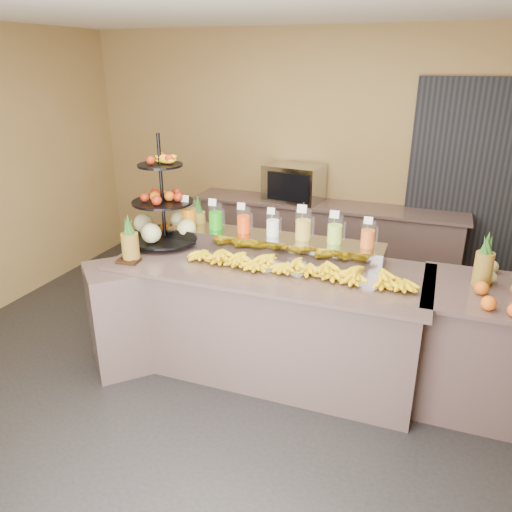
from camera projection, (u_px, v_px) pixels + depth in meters
The scene contains 20 objects.
ground at pixel (256, 385), 4.03m from camera, with size 6.00×6.00×0.00m, color black.
room_envelope at pixel (312, 137), 3.96m from camera, with size 6.04×5.02×2.82m.
buffet_counter at pixel (254, 317), 4.12m from camera, with size 2.75×1.25×0.93m.
right_counter at pixel (492, 350), 3.65m from camera, with size 1.08×0.88×0.93m.
back_ledge at pixel (323, 242), 5.82m from camera, with size 3.10×0.55×0.93m.
pitcher_tray at pixel (273, 244), 4.19m from camera, with size 1.85×0.30×0.15m, color gray.
juice_pitcher_orange_a at pixel (189, 215), 4.38m from camera, with size 0.12×0.13×0.30m.
juice_pitcher_green at pixel (216, 218), 4.29m from camera, with size 0.12×0.13×0.29m.
juice_pitcher_orange_b at pixel (244, 222), 4.21m from camera, with size 0.12×0.12×0.28m.
juice_pitcher_milk at pixel (273, 226), 4.13m from camera, with size 0.11×0.11×0.27m.
juice_pitcher_lemon at pixel (303, 227), 4.03m from camera, with size 0.13×0.14×0.32m.
juice_pitcher_lime at pixel (335, 231), 3.95m from camera, with size 0.12×0.13×0.30m.
juice_pitcher_orange_c at pixel (368, 236), 3.87m from camera, with size 0.11×0.12×0.27m.
banana_heap at pixel (297, 264), 3.80m from camera, with size 1.87×0.17×0.16m.
fruit_stand at pixel (168, 217), 4.35m from camera, with size 0.74×0.74×0.96m.
condiment_caddy at pixel (129, 261), 4.01m from camera, with size 0.17×0.13×0.03m, color black.
pineapple_left_a at pixel (130, 244), 3.99m from camera, with size 0.14×0.14×0.39m.
pineapple_left_b at pixel (198, 222), 4.51m from camera, with size 0.13×0.13×0.41m.
right_fruit_pile at pixel (507, 287), 3.39m from camera, with size 0.47×0.45×0.25m.
oven_warmer at pixel (294, 183), 5.69m from camera, with size 0.63×0.44×0.42m, color gray.
Camera 1 is at (1.18, -3.15, 2.45)m, focal length 35.00 mm.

